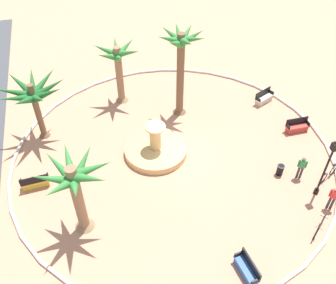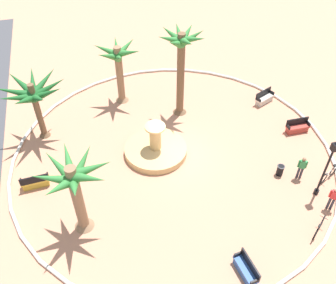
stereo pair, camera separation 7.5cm
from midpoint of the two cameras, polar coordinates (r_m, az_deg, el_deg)
The scene contains 17 objects.
ground_plane at distance 23.78m, azimuth 0.73°, elevation -1.84°, with size 80.00×80.00×0.00m, color tan.
plaza_curb at distance 23.71m, azimuth 0.73°, elevation -1.66°, with size 20.38×20.38×0.20m, color silver.
fountain at distance 23.65m, azimuth -2.01°, elevation -1.09°, with size 4.01×4.01×2.23m.
palm_tree_near_fountain at distance 24.55m, azimuth 1.94°, elevation 13.33°, with size 3.27×3.21×6.41m.
palm_tree_by_curb at distance 18.08m, azimuth -14.33°, elevation -6.27°, with size 3.79×3.81×4.72m.
palm_tree_mid_plaza at distance 26.74m, azimuth -7.80°, elevation 12.05°, with size 3.34×3.29×4.69m.
palm_tree_far_side at distance 24.47m, azimuth -20.23°, elevation 6.85°, with size 4.22×4.40×4.36m.
bench_east at distance 28.76m, azimuth 14.50°, elevation 6.53°, with size 1.09×1.67×1.00m.
bench_west at distance 22.97m, azimuth -19.84°, elevation -5.92°, with size 0.58×1.62×1.00m.
bench_north at distance 26.69m, azimuth 19.20°, elevation 2.16°, with size 0.53×1.61×1.00m.
bench_southeast at distance 18.84m, azimuth 11.92°, elevation -18.70°, with size 1.65×0.68×1.00m.
lamppost at distance 21.58m, azimuth 23.30°, elevation -3.18°, with size 0.32×0.32×4.03m.
trash_bin at distance 23.26m, azimuth 16.83°, elevation -4.10°, with size 0.46×0.46×0.73m.
bicycle_red_frame at distance 24.03m, azimuth 23.47°, elevation -4.47°, with size 0.76×1.60×0.94m.
bicycle_by_lamppost at distance 21.20m, azimuth 22.22°, elevation -12.02°, with size 1.09×1.41×0.94m.
person_cyclist_helmet at distance 22.06m, azimuth 24.08°, elevation -7.73°, with size 0.37×0.43×1.67m.
person_cyclist_photo at distance 23.05m, azimuth 19.85°, elevation -3.56°, with size 0.34×0.47×1.67m.
Camera 1 is at (-16.31, 4.94, 16.58)m, focal length 39.50 mm.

